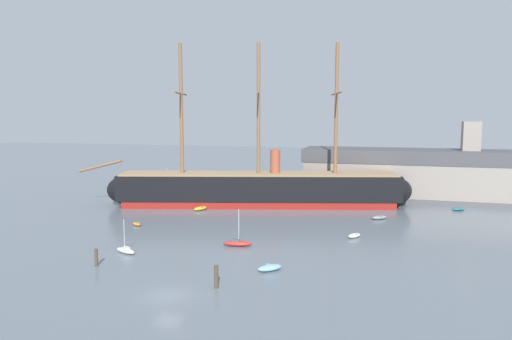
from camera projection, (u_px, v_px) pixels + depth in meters
ground_plane at (168, 296)px, 45.08m from camera, size 400.00×400.00×0.00m
tall_ship at (258, 188)px, 88.83m from camera, size 60.42×20.81×29.60m
sailboat_foreground_left at (126, 250)px, 58.73m from camera, size 3.35×2.11×4.19m
dinghy_foreground_right at (270, 268)px, 52.14m from camera, size 2.96×2.91×0.68m
sailboat_near_centre at (237, 243)px, 61.85m from camera, size 3.88×1.78×4.86m
dinghy_mid_left at (137, 224)px, 73.29m from camera, size 2.13×1.84×0.47m
dinghy_mid_right at (354, 235)px, 66.17m from camera, size 2.15×2.60×0.57m
dinghy_alongside_bow at (200, 208)px, 84.92m from camera, size 2.34×3.08×0.67m
dinghy_alongside_stern at (379, 217)px, 77.61m from camera, size 2.78×2.44×0.62m
sailboat_far_left at (168, 190)px, 105.09m from camera, size 4.22×2.59×5.28m
dinghy_far_right at (458, 209)px, 84.56m from camera, size 2.64×2.16×0.58m
motorboat_distant_centre at (301, 190)px, 104.05m from camera, size 2.22×3.27×1.27m
mooring_piling_nearest at (216, 277)px, 46.90m from camera, size 0.42×0.42×2.26m
mooring_piling_left_pair at (96, 257)px, 53.71m from camera, size 0.37×0.37×1.96m
dockside_warehouse_right at (425, 175)px, 95.18m from camera, size 51.45×12.80×15.48m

